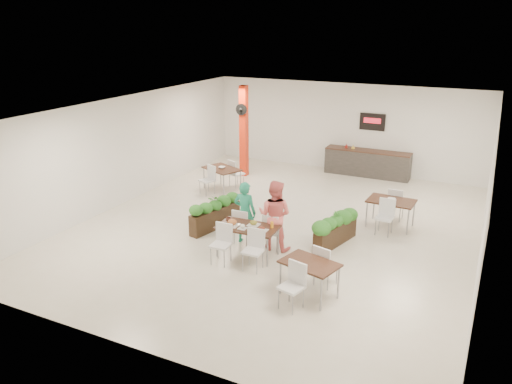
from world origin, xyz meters
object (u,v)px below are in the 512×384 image
Objects in this scene: red_column at (244,130)px; service_counter at (367,162)px; side_table_c at (310,269)px; planter_left at (215,211)px; diner_man at (245,213)px; side_table_a at (222,172)px; planter_right at (336,227)px; side_table_b at (391,204)px; diner_woman at (275,215)px; main_table at (247,231)px.

service_counter is at bearing 25.00° from red_column.
planter_left is at bearing 162.25° from side_table_c.
side_table_a is (-2.53, 3.31, -0.17)m from diner_man.
side_table_b reaches higher than planter_right.
side_table_a is 1.01× the size of side_table_b.
side_table_c is (2.34, -1.76, -0.18)m from diner_man.
diner_woman is (-0.54, -6.99, 0.37)m from service_counter.
side_table_b is (2.25, 2.61, -0.23)m from diner_woman.
red_column is 1.91× the size of side_table_c.
planter_left is 1.05× the size of side_table_c.
red_column reaches higher than diner_woman.
service_counter reaches higher than planter_left.
service_counter is 1.81× the size of planter_right.
diner_woman is at bearing -55.99° from red_column.
planter_left reaches higher than side_table_c.
diner_woman is 1.58m from planter_right.
diner_man reaches higher than planter_right.
red_column is 1.85× the size of diner_woman.
diner_woman is 1.04× the size of planter_right.
diner_man is (-0.39, 0.66, 0.16)m from main_table.
main_table is at bearing -29.97° from side_table_a.
main_table is (-0.95, -7.65, 0.14)m from service_counter.
main_table is 4.22m from side_table_b.
side_table_c is (1.00, -8.75, 0.13)m from service_counter.
side_table_b is at bearing -132.87° from diner_woman.
red_column is 6.32m from side_table_b.
diner_man reaches higher than planter_left.
side_table_b is (4.19, 2.14, 0.14)m from planter_left.
side_table_c is at bearing -83.49° from service_counter.
side_table_b is at bearing -141.54° from diner_man.
diner_woman reaches higher than main_table.
side_table_b is at bearing 16.52° from side_table_a.
service_counter is 1.80× the size of main_table.
main_table is 1.04× the size of diner_man.
diner_man is at bearing -157.82° from planter_right.
main_table and side_table_b have the same top height.
main_table is 1.01× the size of side_table_a.
diner_woman is at bearing -146.44° from planter_right.
service_counter is at bearing 82.93° from main_table.
diner_woman is (0.80, 0.00, 0.07)m from diner_man.
side_table_c is at bearing -22.50° from side_table_a.
red_column is 6.61m from main_table.
diner_woman reaches higher than planter_left.
main_table is at bearing -97.07° from service_counter.
main_table is 1.02× the size of side_table_b.
diner_man is 2.26m from planter_right.
main_table is 0.81m from diner_woman.
side_table_a is (-4.61, 2.47, 0.15)m from planter_right.
diner_man reaches higher than side_table_c.
diner_man reaches higher than main_table.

